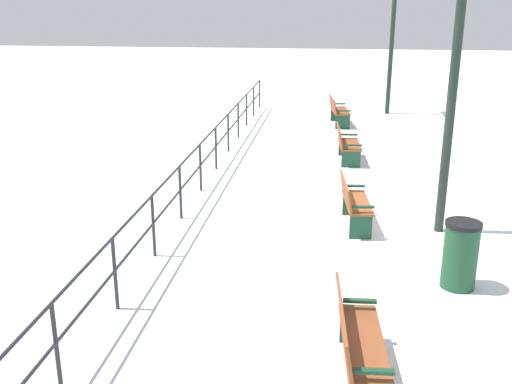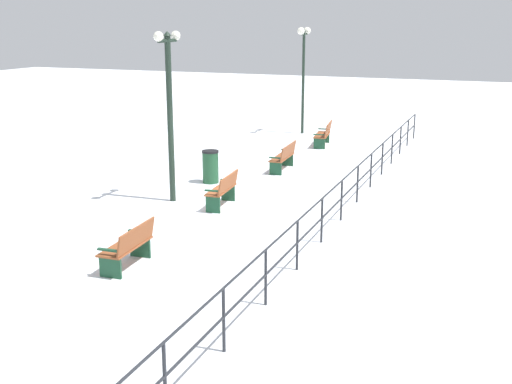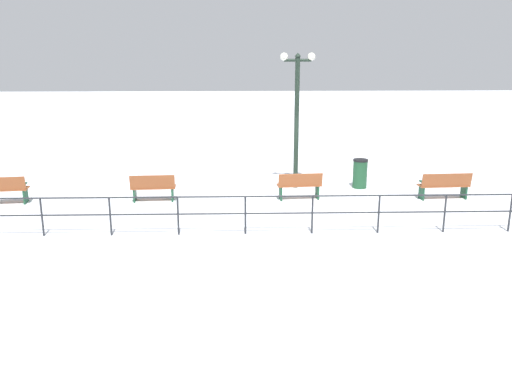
# 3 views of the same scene
# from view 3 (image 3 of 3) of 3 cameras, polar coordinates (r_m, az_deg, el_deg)

# --- Properties ---
(ground_plane) EXTENTS (80.00, 80.00, 0.00)m
(ground_plane) POSITION_cam_3_polar(r_m,az_deg,el_deg) (17.31, 4.51, -0.85)
(ground_plane) COLOR white
(ground_plane) RESTS_ON ground
(bench_second) EXTENTS (0.58, 1.61, 0.87)m
(bench_second) POSITION_cam_3_polar(r_m,az_deg,el_deg) (18.22, 18.98, 0.68)
(bench_second) COLOR brown
(bench_second) RESTS_ON ground
(bench_third) EXTENTS (0.60, 1.42, 0.88)m
(bench_third) POSITION_cam_3_polar(r_m,az_deg,el_deg) (17.24, 4.54, 0.70)
(bench_third) COLOR brown
(bench_third) RESTS_ON ground
(bench_fourth) EXTENTS (0.64, 1.40, 0.88)m
(bench_fourth) POSITION_cam_3_polar(r_m,az_deg,el_deg) (17.32, -10.63, 0.47)
(bench_fourth) COLOR brown
(bench_fourth) RESTS_ON ground
(bench_fifth) EXTENTS (0.74, 1.55, 0.90)m
(bench_fifth) POSITION_cam_3_polar(r_m,az_deg,el_deg) (18.40, -24.89, 0.23)
(bench_fifth) COLOR brown
(bench_fifth) RESTS_ON ground
(lamppost_middle) EXTENTS (0.25, 1.14, 4.48)m
(lamppost_middle) POSITION_cam_3_polar(r_m,az_deg,el_deg) (18.31, 4.27, 9.09)
(lamppost_middle) COLOR #1E2D23
(lamppost_middle) RESTS_ON ground
(waterfront_railing) EXTENTS (0.05, 24.19, 1.03)m
(waterfront_railing) POSITION_cam_3_polar(r_m,az_deg,el_deg) (14.16, 5.89, -1.65)
(waterfront_railing) COLOR #26282D
(waterfront_railing) RESTS_ON ground
(trash_bin) EXTENTS (0.50, 0.50, 0.98)m
(trash_bin) POSITION_cam_3_polar(r_m,az_deg,el_deg) (18.96, 10.75, 1.91)
(trash_bin) COLOR #1E4C2D
(trash_bin) RESTS_ON ground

